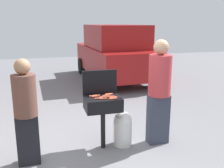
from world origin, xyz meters
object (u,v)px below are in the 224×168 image
hot_dog_3 (103,99)px  hot_dog_4 (96,96)px  hot_dog_8 (106,96)px  person_left (26,109)px  hot_dog_10 (96,95)px  hot_dog_2 (111,96)px  hot_dog_11 (93,96)px  person_right (159,89)px  bbq_grill (103,106)px  hot_dog_12 (113,98)px  parked_minivan (114,53)px  hot_dog_1 (113,97)px  hot_dog_0 (108,94)px  hot_dog_6 (98,98)px  hot_dog_7 (103,97)px  hot_dog_9 (109,94)px  hot_dog_5 (113,99)px  propane_tank (123,128)px

hot_dog_3 → hot_dog_4: 0.18m
hot_dog_8 → person_left: person_left is taller
hot_dog_8 → hot_dog_10: 0.17m
hot_dog_4 → hot_dog_8: bearing=-0.2°
hot_dog_2 → hot_dog_11: 0.30m
hot_dog_4 → person_right: bearing=-5.5°
hot_dog_2 → hot_dog_10: size_ratio=1.00×
bbq_grill → hot_dog_2: bearing=-10.2°
hot_dog_12 → parked_minivan: size_ratio=0.03×
hot_dog_1 → bbq_grill: bearing=152.6°
hot_dog_0 → hot_dog_11: 0.27m
hot_dog_8 → person_left: 1.30m
hot_dog_6 → hot_dog_8: bearing=36.2°
hot_dog_6 → hot_dog_7: same height
hot_dog_4 → person_right: (1.10, -0.11, 0.08)m
hot_dog_7 → hot_dog_9: (0.14, 0.15, 0.00)m
person_left → hot_dog_12: bearing=-6.3°
person_right → hot_dog_10: bearing=-2.8°
hot_dog_2 → hot_dog_7: same height
bbq_grill → hot_dog_5: size_ratio=6.99×
hot_dog_7 → bbq_grill: bearing=104.6°
hot_dog_10 → hot_dog_5: bearing=-52.1°
hot_dog_4 → propane_tank: hot_dog_4 is taller
propane_tank → hot_dog_2: bearing=-172.4°
bbq_grill → hot_dog_4: bearing=158.9°
hot_dog_12 → propane_tank: 0.64m
hot_dog_0 → hot_dog_12: same height
hot_dog_0 → hot_dog_5: 0.26m
hot_dog_0 → hot_dog_4: 0.24m
hot_dog_3 → person_right: size_ratio=0.07×
hot_dog_3 → parked_minivan: parked_minivan is taller
hot_dog_5 → hot_dog_6: size_ratio=1.00×
hot_dog_0 → hot_dog_9: same height
bbq_grill → hot_dog_11: (-0.15, 0.08, 0.15)m
person_right → hot_dog_9: bearing=-6.4°
hot_dog_4 → hot_dog_8: (0.18, -0.00, 0.00)m
hot_dog_10 → parked_minivan: 5.24m
person_left → hot_dog_8: bearing=0.5°
hot_dog_11 → hot_dog_9: bearing=10.3°
hot_dog_1 → hot_dog_6: bearing=178.9°
hot_dog_6 → hot_dog_10: 0.19m
person_right → hot_dog_5: bearing=12.7°
person_right → hot_dog_7: bearing=4.2°
hot_dog_1 → hot_dog_2: bearing=104.5°
hot_dog_12 → hot_dog_8: bearing=120.4°
hot_dog_7 → hot_dog_11: 0.18m
hot_dog_1 → hot_dog_0: bearing=98.7°
hot_dog_2 → person_right: size_ratio=0.07×
hot_dog_2 → hot_dog_10: (-0.22, 0.14, 0.00)m
person_right → hot_dog_8: bearing=0.1°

